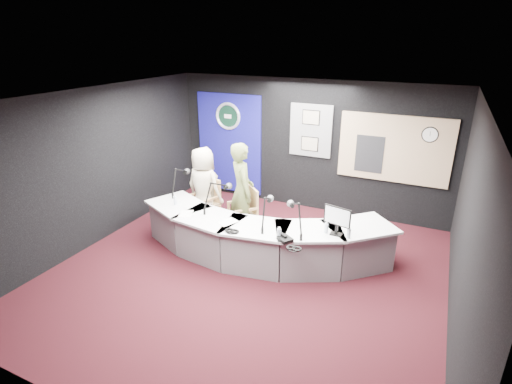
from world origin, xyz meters
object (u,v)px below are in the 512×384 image
at_px(armchair_left, 204,201).
at_px(armchair_right, 242,215).
at_px(broadcast_desk, 258,237).
at_px(person_woman, 242,191).
at_px(person_man, 204,187).

xyz_separation_m(armchair_left, armchair_right, (0.91, -0.11, -0.09)).
bearing_deg(broadcast_desk, armchair_right, 135.37).
bearing_deg(person_woman, armchair_left, 42.10).
height_order(broadcast_desk, person_man, person_man).
bearing_deg(person_man, armchair_right, -179.56).
height_order(broadcast_desk, armchair_right, armchair_right).
height_order(person_man, person_woman, person_woman).
bearing_deg(broadcast_desk, person_woman, 135.37).
bearing_deg(person_woman, person_man, 42.10).
bearing_deg(person_woman, armchair_right, -0.00).
bearing_deg(armchair_right, person_woman, 0.00).
distance_m(armchair_right, person_man, 0.99).
height_order(armchair_right, person_man, person_man).
distance_m(armchair_left, person_man, 0.29).
distance_m(armchair_left, armchair_right, 0.92).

